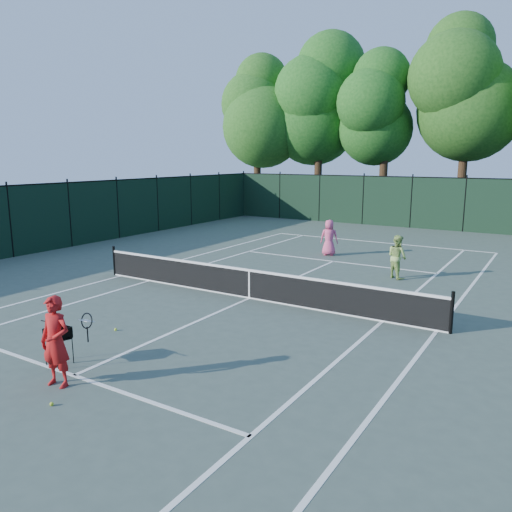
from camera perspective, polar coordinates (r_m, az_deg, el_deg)
The scene contains 22 objects.
ground at distance 15.18m, azimuth -0.76°, elevation -4.86°, with size 90.00×90.00×0.00m, color #425046.
sideline_doubles_left at distance 18.62m, azimuth -15.15°, elevation -2.20°, with size 0.10×23.77×0.01m, color white.
sideline_doubles_right at distance 13.20m, azimuth 19.95°, elevation -8.06°, with size 0.10×23.77×0.01m, color white.
sideline_singles_left at distance 17.66m, azimuth -12.10°, elevation -2.78°, with size 0.10×23.77×0.01m, color white.
sideline_singles_right at distance 13.51m, azimuth 14.23°, elevation -7.26°, with size 0.10×23.77×0.01m, color white.
baseline_far at distance 25.75m, azimuth 13.64°, elevation 1.55°, with size 10.97×0.10×0.01m, color white.
service_line_near at distance 10.68m, azimuth -20.08°, elevation -12.70°, with size 8.23×0.10×0.01m, color white.
service_line_far at distance 20.70m, azimuth 8.83°, elevation -0.60°, with size 8.23×0.10×0.01m, color white.
center_service_line at distance 15.17m, azimuth -0.76°, elevation -4.85°, with size 0.10×12.80×0.01m, color white.
tennis_net at distance 15.05m, azimuth -0.77°, elevation -3.11°, with size 11.69×0.09×1.06m.
fence_far at distance 31.40m, azimuth 17.32°, elevation 5.82°, with size 24.00×0.05×3.00m, color black.
fence_left at distance 23.51m, azimuth -26.30°, elevation 3.48°, with size 0.05×36.00×3.00m, color black.
tree_0 at distance 39.89m, azimuth 0.15°, elevation 16.97°, with size 6.40×6.40×13.14m.
tree_1 at distance 38.03m, azimuth 7.32°, elevation 17.97°, with size 6.80×6.80×13.98m.
tree_2 at distance 35.93m, azimuth 14.72°, elevation 16.55°, with size 6.00×6.00×12.40m.
tree_3 at distance 35.39m, azimuth 23.24°, elevation 18.20°, with size 7.00×7.00×14.45m.
coach at distance 10.05m, azimuth -21.92°, elevation -9.06°, with size 0.88×0.72×1.73m.
player_pink at distance 21.82m, azimuth 8.36°, elevation 2.10°, with size 0.87×0.70×1.56m.
player_green at distance 18.19m, azimuth 15.84°, elevation -0.08°, with size 0.95×0.90×1.54m.
ball_hopper at distance 11.09m, azimuth -21.71°, elevation -8.26°, with size 0.52×0.52×0.79m.
loose_ball_near_cart at distance 9.64m, azimuth -22.32°, elevation -15.38°, with size 0.07×0.07×0.07m, color #B7CD2A.
loose_ball_midcourt at distance 12.91m, azimuth -15.75°, elevation -8.08°, with size 0.07×0.07×0.07m, color #CFF632.
Camera 1 is at (7.86, -12.27, 4.23)m, focal length 35.00 mm.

